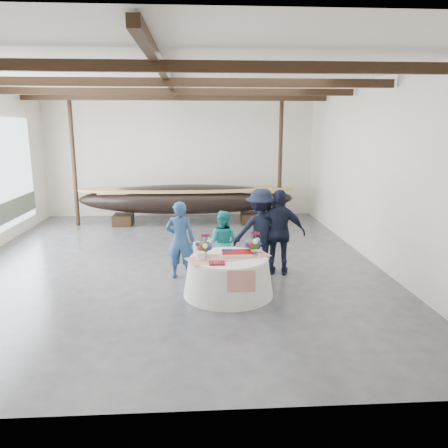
{
  "coord_description": "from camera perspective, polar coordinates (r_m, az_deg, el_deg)",
  "views": [
    {
      "loc": [
        0.62,
        -10.64,
        3.34
      ],
      "look_at": [
        1.23,
        -0.88,
        1.15
      ],
      "focal_mm": 35.0,
      "sensor_mm": 36.0,
      "label": 1
    }
  ],
  "objects": [
    {
      "name": "wall_back",
      "position": [
        16.68,
        -5.76,
        8.79
      ],
      "size": [
        10.0,
        0.02,
        4.5
      ],
      "primitive_type": "cube",
      "color": "silver",
      "rests_on": "ground"
    },
    {
      "name": "pavilion_structure",
      "position": [
        11.44,
        -6.93,
        15.84
      ],
      "size": [
        9.8,
        11.76,
        4.5
      ],
      "color": "black",
      "rests_on": "ground"
    },
    {
      "name": "wall_front",
      "position": [
        4.8,
        -10.87,
        -0.73
      ],
      "size": [
        10.0,
        0.02,
        4.5
      ],
      "primitive_type": "cube",
      "color": "silver",
      "rests_on": "ground"
    },
    {
      "name": "banquet_table",
      "position": [
        8.89,
        0.57,
        -6.78
      ],
      "size": [
        1.82,
        1.82,
        0.78
      ],
      "color": "white",
      "rests_on": "ground"
    },
    {
      "name": "longboat_display",
      "position": [
        15.22,
        -4.84,
        3.28
      ],
      "size": [
        7.42,
        1.48,
        1.39
      ],
      "color": "black",
      "rests_on": "ground"
    },
    {
      "name": "ceiling",
      "position": [
        10.72,
        -7.24,
        18.72
      ],
      "size": [
        10.0,
        12.0,
        0.01
      ],
      "primitive_type": "cube",
      "color": "white",
      "rests_on": "wall_back"
    },
    {
      "name": "tabletop_items",
      "position": [
        8.86,
        0.37,
        -3.17
      ],
      "size": [
        1.77,
        1.08,
        0.4
      ],
      "color": "red",
      "rests_on": "banquet_table"
    },
    {
      "name": "floor",
      "position": [
        11.17,
        -6.61,
        -4.89
      ],
      "size": [
        10.0,
        12.0,
        0.01
      ],
      "primitive_type": "cube",
      "color": "#3D3D42",
      "rests_on": "ground"
    },
    {
      "name": "wall_right",
      "position": [
        11.56,
        18.85,
        6.52
      ],
      "size": [
        0.02,
        12.0,
        4.5
      ],
      "primitive_type": "cube",
      "color": "silver",
      "rests_on": "ground"
    },
    {
      "name": "guest_man_left",
      "position": [
        10.13,
        4.83,
        -0.9
      ],
      "size": [
        1.28,
        0.74,
        1.96
      ],
      "primitive_type": "imported",
      "rotation": [
        0.0,
        0.0,
        3.15
      ],
      "color": "black",
      "rests_on": "ground"
    },
    {
      "name": "guest_woman_blue",
      "position": [
        9.74,
        -5.74,
        -2.11
      ],
      "size": [
        0.7,
        0.51,
        1.75
      ],
      "primitive_type": "imported",
      "rotation": [
        0.0,
        0.0,
        2.99
      ],
      "color": "navy",
      "rests_on": "ground"
    },
    {
      "name": "guest_woman_teal",
      "position": [
        10.03,
        -0.21,
        -2.41
      ],
      "size": [
        0.87,
        0.78,
        1.48
      ],
      "primitive_type": "imported",
      "rotation": [
        0.0,
        0.0,
        2.78
      ],
      "color": "teal",
      "rests_on": "ground"
    },
    {
      "name": "guest_man_right",
      "position": [
        10.01,
        7.29,
        -1.12
      ],
      "size": [
        1.24,
        0.77,
        1.97
      ],
      "primitive_type": "imported",
      "rotation": [
        0.0,
        0.0,
        2.87
      ],
      "color": "black",
      "rests_on": "ground"
    }
  ]
}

